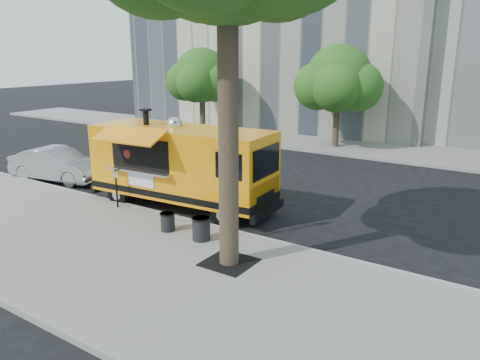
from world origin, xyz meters
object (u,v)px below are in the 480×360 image
(food_truck, at_px, (181,164))
(sedan, at_px, (58,165))
(far_tree_a, at_px, (202,76))
(parking_meter, at_px, (116,184))
(trash_bin_left, at_px, (201,228))
(far_tree_b, at_px, (339,79))
(sign_post, at_px, (223,180))
(trash_bin_right, at_px, (168,221))

(food_truck, height_order, sedan, food_truck)
(far_tree_a, bearing_deg, parking_meter, -62.85)
(trash_bin_left, bearing_deg, food_truck, 139.72)
(far_tree_b, distance_m, sign_post, 14.61)
(parking_meter, bearing_deg, far_tree_b, 81.90)
(food_truck, height_order, trash_bin_right, food_truck)
(far_tree_a, relative_size, far_tree_b, 0.97)
(trash_bin_left, bearing_deg, trash_bin_right, 179.95)
(trash_bin_right, bearing_deg, sedan, 165.73)
(trash_bin_left, bearing_deg, parking_meter, 170.82)
(trash_bin_left, bearing_deg, far_tree_b, 98.15)
(food_truck, bearing_deg, far_tree_a, 120.95)
(sedan, relative_size, trash_bin_right, 7.76)
(far_tree_b, xyz_separation_m, trash_bin_left, (2.11, -14.71, -3.33))
(far_tree_b, xyz_separation_m, sedan, (-7.05, -12.70, -3.14))
(far_tree_b, xyz_separation_m, food_truck, (-0.47, -12.53, -2.28))
(food_truck, xyz_separation_m, trash_bin_left, (2.57, -2.18, -1.05))
(trash_bin_left, distance_m, trash_bin_right, 1.25)
(sign_post, bearing_deg, trash_bin_right, -164.71)
(far_tree_a, relative_size, trash_bin_right, 9.93)
(far_tree_a, height_order, trash_bin_right, far_tree_a)
(sign_post, height_order, sedan, sign_post)
(sign_post, xyz_separation_m, trash_bin_left, (-0.44, -0.46, -1.35))
(sedan, bearing_deg, trash_bin_left, -112.34)
(far_tree_b, relative_size, trash_bin_left, 8.40)
(far_tree_a, height_order, sedan, far_tree_a)
(sedan, bearing_deg, trash_bin_right, -114.21)
(parking_meter, relative_size, food_truck, 0.20)
(sedan, height_order, trash_bin_left, sedan)
(parking_meter, bearing_deg, far_tree_a, 117.15)
(food_truck, xyz_separation_m, trash_bin_right, (1.33, -2.18, -1.11))
(sign_post, height_order, food_truck, food_truck)
(far_tree_b, height_order, trash_bin_right, far_tree_b)
(trash_bin_right, bearing_deg, parking_meter, 166.96)
(sedan, bearing_deg, parking_meter, -114.90)
(far_tree_a, height_order, parking_meter, far_tree_a)
(sedan, relative_size, trash_bin_left, 6.39)
(far_tree_a, bearing_deg, sedan, -81.01)
(sign_post, relative_size, parking_meter, 2.25)
(far_tree_a, distance_m, trash_bin_left, 18.41)
(food_truck, relative_size, sedan, 1.63)
(parking_meter, height_order, sedan, parking_meter)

